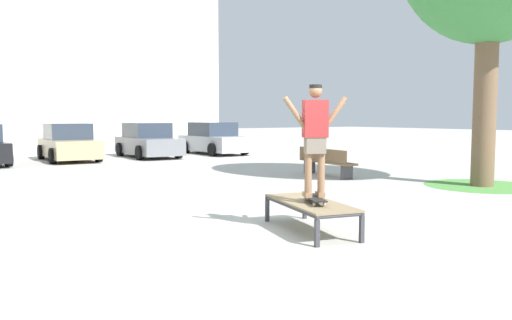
% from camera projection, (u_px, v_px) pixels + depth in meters
% --- Properties ---
extents(ground_plane, '(120.00, 120.00, 0.00)m').
position_uv_depth(ground_plane, '(300.00, 229.00, 8.09)').
color(ground_plane, '#B7B5AD').
extents(building_facade, '(29.72, 4.00, 14.37)m').
position_uv_depth(building_facade, '(8.00, 35.00, 34.02)').
color(building_facade, silver).
rests_on(building_facade, ground).
extents(skate_box, '(1.19, 2.03, 0.46)m').
position_uv_depth(skate_box, '(310.00, 205.00, 7.92)').
color(skate_box, '#38383D').
rests_on(skate_box, ground).
extents(skateboard, '(0.53, 0.81, 0.09)m').
position_uv_depth(skateboard, '(314.00, 198.00, 7.78)').
color(skateboard, black).
rests_on(skateboard, skate_box).
extents(skater, '(0.93, 0.51, 1.69)m').
position_uv_depth(skater, '(315.00, 132.00, 7.69)').
color(skater, '#8E6647').
rests_on(skater, skateboard).
extents(grass_patch_near_right, '(2.84, 2.84, 0.01)m').
position_uv_depth(grass_patch_near_right, '(482.00, 186.00, 13.13)').
color(grass_patch_near_right, '#519342').
rests_on(grass_patch_near_right, ground).
extents(car_tan, '(2.05, 4.27, 1.50)m').
position_uv_depth(car_tan, '(68.00, 143.00, 20.74)').
color(car_tan, tan).
rests_on(car_tan, ground).
extents(car_grey, '(2.01, 4.25, 1.50)m').
position_uv_depth(car_grey, '(148.00, 141.00, 22.48)').
color(car_grey, slate).
rests_on(car_grey, ground).
extents(car_silver, '(1.99, 4.24, 1.50)m').
position_uv_depth(car_silver, '(214.00, 139.00, 24.39)').
color(car_silver, '#B7BABF').
rests_on(car_silver, ground).
extents(park_bench, '(0.73, 2.44, 0.83)m').
position_uv_depth(park_bench, '(326.00, 161.00, 15.25)').
color(park_bench, brown).
rests_on(park_bench, ground).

